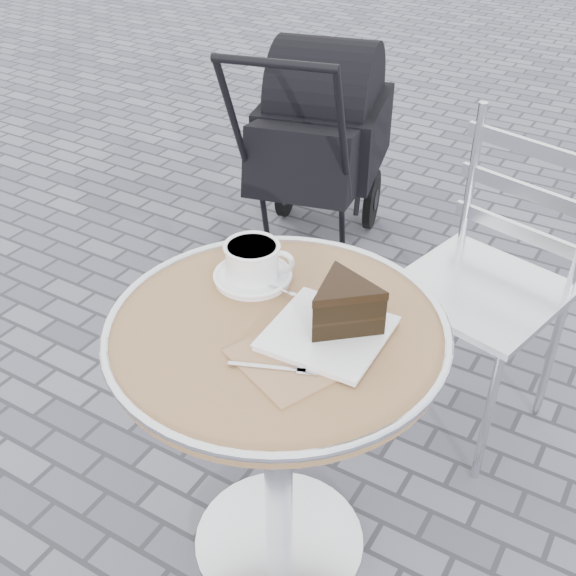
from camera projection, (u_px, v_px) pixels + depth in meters
The scene contains 6 objects.
ground at pixel (279, 545), 1.90m from camera, with size 80.00×80.00×0.00m, color slate.
cafe_table at pixel (278, 386), 1.58m from camera, with size 0.72×0.72×0.74m.
cappuccino_set at pixel (253, 264), 1.60m from camera, with size 0.20×0.17×0.09m.
cake_plate_set at pixel (339, 312), 1.43m from camera, with size 0.28×0.36×0.12m.
bistro_chair at pixel (504, 248), 2.03m from camera, with size 0.51×0.51×0.93m.
baby_stroller at pixel (318, 150), 2.90m from camera, with size 0.64×1.01×0.98m.
Camera 1 is at (0.62, -0.99, 1.65)m, focal length 45.00 mm.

